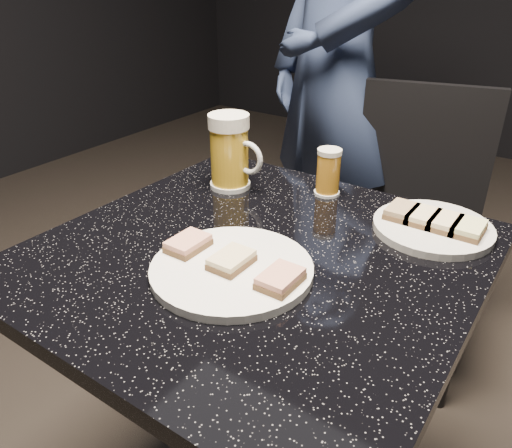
% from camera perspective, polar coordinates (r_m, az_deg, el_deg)
% --- Properties ---
extents(plate_large, '(0.26, 0.26, 0.01)m').
position_cam_1_polar(plate_large, '(0.78, -2.79, -5.16)').
color(plate_large, white).
rests_on(plate_large, table).
extents(plate_small, '(0.21, 0.21, 0.01)m').
position_cam_1_polar(plate_small, '(0.95, 19.54, -0.40)').
color(plate_small, silver).
rests_on(plate_small, table).
extents(patron, '(0.74, 0.65, 1.71)m').
position_cam_1_polar(patron, '(1.76, 9.14, 16.80)').
color(patron, navy).
rests_on(patron, floor).
extents(table, '(0.70, 0.70, 0.75)m').
position_cam_1_polar(table, '(0.99, 0.00, -15.15)').
color(table, black).
rests_on(table, floor).
extents(beer_mug, '(0.13, 0.09, 0.16)m').
position_cam_1_polar(beer_mug, '(1.05, -2.95, 8.25)').
color(beer_mug, white).
rests_on(beer_mug, table).
extents(beer_tumbler, '(0.05, 0.05, 0.10)m').
position_cam_1_polar(beer_tumbler, '(1.04, 8.26, 5.88)').
color(beer_tumbler, white).
rests_on(beer_tumbler, table).
extents(chair, '(0.48, 0.48, 0.87)m').
position_cam_1_polar(chair, '(1.59, 17.51, 1.07)').
color(chair, black).
rests_on(chair, floor).
extents(canapes_on_plate_large, '(0.23, 0.07, 0.02)m').
position_cam_1_polar(canapes_on_plate_large, '(0.77, -2.82, -4.14)').
color(canapes_on_plate_large, '#4C3521').
rests_on(canapes_on_plate_large, plate_large).
extents(canapes_on_plate_small, '(0.17, 0.07, 0.02)m').
position_cam_1_polar(canapes_on_plate_small, '(0.95, 19.69, 0.48)').
color(canapes_on_plate_small, '#4C3521').
rests_on(canapes_on_plate_small, plate_small).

